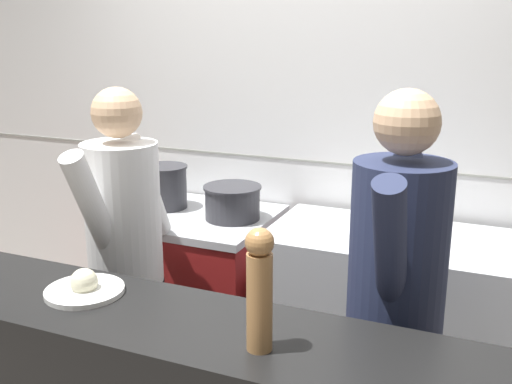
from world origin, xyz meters
name	(u,v)px	position (x,y,z in m)	size (l,w,h in m)	color
wall_back_tiled	(298,132)	(0.00, 1.36, 1.30)	(8.00, 0.06, 2.60)	white
oven_range	(195,289)	(-0.45, 0.96, 0.44)	(0.84, 0.71, 0.89)	maroon
prep_counter	(395,325)	(0.66, 0.96, 0.45)	(1.25, 0.65, 0.91)	#B7BABF
stock_pot	(165,186)	(-0.65, 1.01, 1.01)	(0.26, 0.26, 0.24)	#2D2D33
sauce_pot	(232,201)	(-0.22, 0.97, 0.98)	(0.30, 0.30, 0.18)	#2D2D33
mixing_bowl_steel	(383,221)	(0.56, 1.00, 0.96)	(0.26, 0.26, 0.10)	#B7BABF
chefs_knife	(396,241)	(0.65, 0.87, 0.92)	(0.34, 0.19, 0.02)	#B7BABF
plated_dish_main	(84,287)	(-0.21, -0.24, 1.00)	(0.27, 0.27, 0.09)	white
pepper_mill	(260,287)	(0.49, -0.34, 1.16)	(0.08, 0.08, 0.36)	#AD7A47
chef_head_cook	(125,250)	(-0.44, 0.32, 0.90)	(0.33, 0.71, 1.62)	black
chef_sous	(395,299)	(0.77, 0.23, 0.93)	(0.35, 0.73, 1.67)	black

